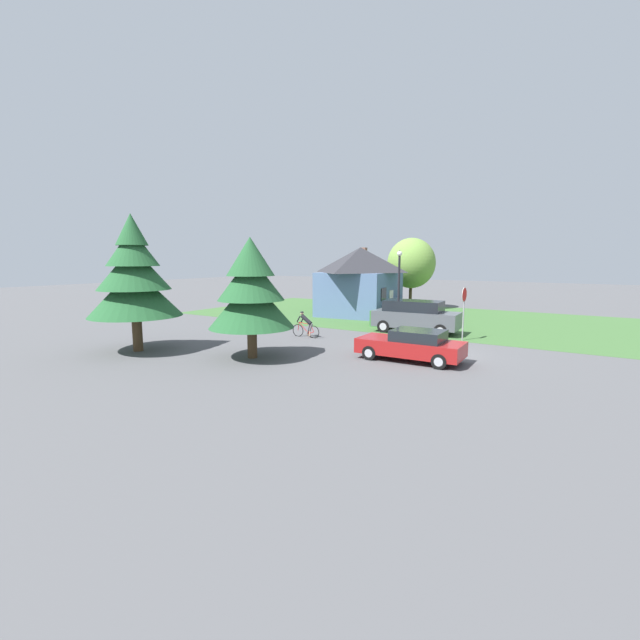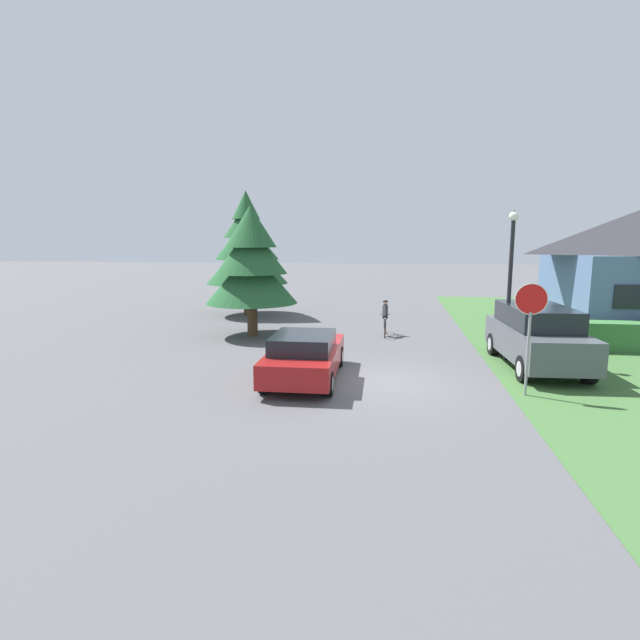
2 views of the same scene
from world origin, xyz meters
TOP-DOWN VIEW (x-y plane):
  - ground_plane at (0.00, 0.00)m, footprint 140.00×140.00m
  - sedan_left_lane at (-1.97, 0.00)m, footprint 1.97×4.50m
  - cyclist at (0.18, 6.99)m, footprint 0.44×1.77m
  - parked_suv_right at (4.90, 2.36)m, footprint 2.23×5.04m
  - stop_sign at (3.87, -0.68)m, footprint 0.79×0.07m
  - street_lamp at (4.19, 3.16)m, footprint 0.29×0.29m
  - conifer_tall_near at (-5.26, 6.16)m, footprint 3.74×3.74m
  - conifer_tall_far at (-7.10, 11.74)m, footprint 4.24×4.24m

SIDE VIEW (x-z plane):
  - ground_plane at x=0.00m, z-range 0.00..0.00m
  - sedan_left_lane at x=-1.97m, z-range 0.00..1.36m
  - cyclist at x=0.18m, z-range -0.03..1.44m
  - parked_suv_right at x=4.90m, z-range 0.04..1.96m
  - stop_sign at x=3.87m, z-range 0.63..3.50m
  - street_lamp at x=4.19m, z-range 0.49..5.36m
  - conifer_tall_near at x=-5.26m, z-range 0.39..5.70m
  - conifer_tall_far at x=-7.10m, z-range 0.29..6.73m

